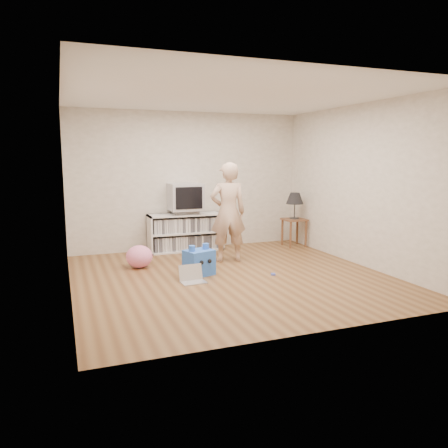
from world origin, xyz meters
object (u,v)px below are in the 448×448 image
at_px(dvd_deck, 185,212).
at_px(laptop, 192,277).
at_px(plush_blue, 199,262).
at_px(person, 228,212).
at_px(media_unit, 185,232).
at_px(plush_pink, 139,257).
at_px(table_lamp, 295,199).
at_px(side_table, 294,225).
at_px(crt_tv, 185,197).

xyz_separation_m(dvd_deck, laptop, (-0.49, -2.08, -0.67)).
bearing_deg(plush_blue, dvd_deck, 61.60).
height_order(person, laptop, person).
bearing_deg(person, dvd_deck, -59.24).
bearing_deg(media_unit, plush_pink, -135.96).
bearing_deg(plush_pink, person, -3.54).
bearing_deg(table_lamp, side_table, 0.00).
bearing_deg(person, media_unit, -59.52).
bearing_deg(dvd_deck, laptop, -103.31).
height_order(dvd_deck, laptop, dvd_deck).
distance_m(dvd_deck, side_table, 2.18).
bearing_deg(table_lamp, crt_tv, 170.19).
xyz_separation_m(crt_tv, side_table, (2.12, -0.37, -0.60)).
distance_m(crt_tv, plush_blue, 1.96).
height_order(side_table, plush_blue, side_table).
height_order(side_table, person, person).
xyz_separation_m(person, laptop, (-0.93, -0.99, -0.77)).
distance_m(laptop, plush_pink, 1.22).
bearing_deg(plush_blue, person, 23.66).
height_order(media_unit, laptop, media_unit).
bearing_deg(table_lamp, dvd_deck, 170.10).
xyz_separation_m(side_table, table_lamp, (0.00, 0.00, 0.53)).
height_order(dvd_deck, side_table, dvd_deck).
relative_size(dvd_deck, crt_tv, 0.75).
relative_size(side_table, person, 0.33).
height_order(crt_tv, side_table, crt_tv).
height_order(table_lamp, laptop, table_lamp).
bearing_deg(crt_tv, side_table, -9.81).
relative_size(table_lamp, plush_pink, 1.22).
bearing_deg(side_table, plush_blue, -149.94).
bearing_deg(plush_pink, plush_blue, -44.99).
relative_size(crt_tv, person, 0.36).
height_order(media_unit, plush_blue, media_unit).
relative_size(media_unit, laptop, 3.87).
distance_m(dvd_deck, table_lamp, 2.16).
distance_m(side_table, person, 1.88).
height_order(crt_tv, laptop, crt_tv).
xyz_separation_m(person, plush_blue, (-0.72, -0.67, -0.64)).
distance_m(dvd_deck, plush_pink, 1.55).
xyz_separation_m(dvd_deck, crt_tv, (0.00, -0.00, 0.29)).
bearing_deg(media_unit, dvd_deck, -90.00).
height_order(dvd_deck, person, person).
bearing_deg(media_unit, laptop, -103.21).
height_order(side_table, plush_pink, side_table).
bearing_deg(plush_pink, crt_tv, 43.50).
bearing_deg(person, table_lamp, -147.76).
bearing_deg(dvd_deck, crt_tv, -90.00).
xyz_separation_m(table_lamp, plush_blue, (-2.41, -1.39, -0.74)).
distance_m(media_unit, plush_blue, 1.81).
relative_size(dvd_deck, side_table, 0.82).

